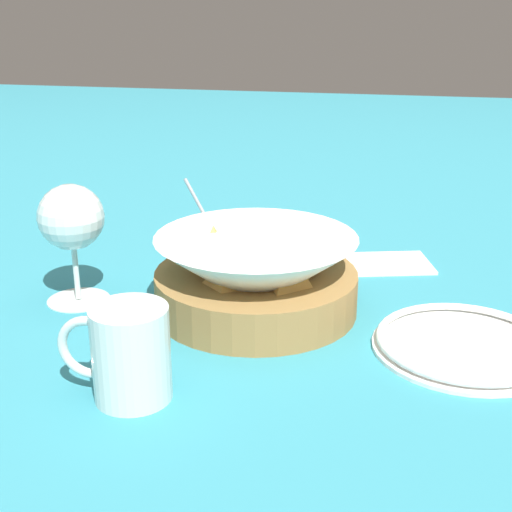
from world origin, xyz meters
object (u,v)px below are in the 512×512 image
at_px(sauce_cup, 211,239).
at_px(food_basket, 256,279).
at_px(wine_glass, 71,221).
at_px(side_plate, 465,344).
at_px(beer_mug, 129,356).

bearing_deg(sauce_cup, food_basket, 120.34).
distance_m(food_basket, wine_glass, 0.23).
distance_m(food_basket, side_plate, 0.25).
distance_m(sauce_cup, wine_glass, 0.24).
distance_m(sauce_cup, beer_mug, 0.40).
relative_size(sauce_cup, side_plate, 0.58).
xyz_separation_m(sauce_cup, side_plate, (-0.35, 0.23, -0.02)).
bearing_deg(beer_mug, side_plate, -152.67).
bearing_deg(wine_glass, side_plate, 175.39).
relative_size(food_basket, beer_mug, 2.19).
bearing_deg(sauce_cup, side_plate, 145.88).
relative_size(food_basket, wine_glass, 1.62).
xyz_separation_m(wine_glass, side_plate, (-0.46, 0.04, -0.10)).
bearing_deg(wine_glass, sauce_cup, -120.77).
bearing_deg(wine_glass, food_basket, -175.86).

